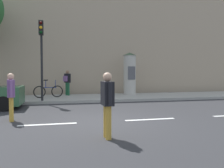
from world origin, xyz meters
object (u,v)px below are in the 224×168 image
traffic_light (41,47)px  bicycle_leaning (48,91)px  poster_column (130,73)px  pedestrian_in_dark_shirt (107,100)px  pedestrian_tallest (67,80)px  pedestrian_with_backpack (11,93)px

traffic_light → bicycle_leaning: (0.25, 1.75, -2.45)m
poster_column → pedestrian_in_dark_shirt: (-3.67, -9.83, -0.68)m
traffic_light → pedestrian_tallest: (1.42, 2.90, -1.84)m
pedestrian_in_dark_shirt → pedestrian_with_backpack: bearing=134.7°
pedestrian_with_backpack → traffic_light: bearing=81.3°
pedestrian_in_dark_shirt → pedestrian_tallest: pedestrian_tallest is taller
pedestrian_tallest → pedestrian_with_backpack: bearing=-106.0°
pedestrian_in_dark_shirt → pedestrian_tallest: 10.09m
pedestrian_with_backpack → bicycle_leaning: 6.26m
poster_column → pedestrian_tallest: bearing=176.9°
pedestrian_in_dark_shirt → pedestrian_tallest: bearing=93.5°
pedestrian_in_dark_shirt → pedestrian_tallest: size_ratio=0.95×
traffic_light → pedestrian_in_dark_shirt: bearing=-74.2°
traffic_light → pedestrian_tallest: bearing=63.9°
poster_column → bicycle_leaning: bearing=-170.5°
traffic_light → bicycle_leaning: 3.02m
pedestrian_with_backpack → pedestrian_tallest: pedestrian_tallest is taller
poster_column → bicycle_leaning: (-5.45, -0.91, -1.09)m
bicycle_leaning → pedestrian_in_dark_shirt: bearing=-78.7°
poster_column → pedestrian_in_dark_shirt: size_ratio=1.81×
traffic_light → pedestrian_tallest: 3.71m
pedestrian_with_backpack → bicycle_leaning: (0.93, 6.17, -0.41)m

